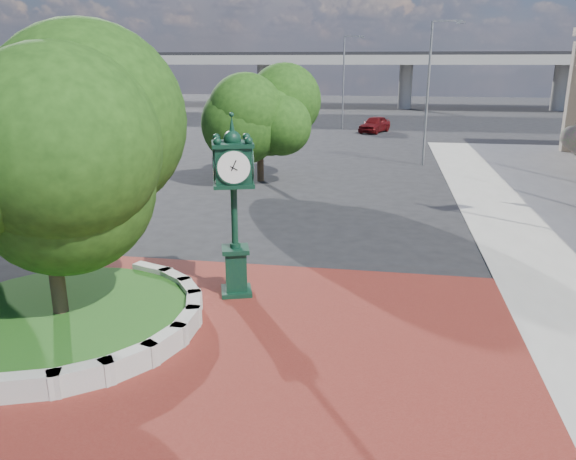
# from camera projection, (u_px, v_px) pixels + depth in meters

# --- Properties ---
(ground) EXTENTS (200.00, 200.00, 0.00)m
(ground) POSITION_uv_depth(u_px,v_px,m) (261.00, 342.00, 12.99)
(ground) COLOR black
(ground) RESTS_ON ground
(plaza) EXTENTS (12.00, 12.00, 0.04)m
(plaza) POSITION_uv_depth(u_px,v_px,m) (251.00, 364.00, 12.04)
(plaza) COLOR maroon
(plaza) RESTS_ON ground
(planter_wall) EXTENTS (2.96, 6.77, 0.54)m
(planter_wall) POSITION_uv_depth(u_px,v_px,m) (150.00, 323.00, 13.36)
(planter_wall) COLOR #9E9B93
(planter_wall) RESTS_ON ground
(grass_bed) EXTENTS (6.10, 6.10, 0.40)m
(grass_bed) POSITION_uv_depth(u_px,v_px,m) (62.00, 318.00, 13.75)
(grass_bed) COLOR #144714
(grass_bed) RESTS_ON ground
(overpass) EXTENTS (90.00, 12.00, 7.50)m
(overpass) POSITION_uv_depth(u_px,v_px,m) (368.00, 60.00, 77.22)
(overpass) COLOR #9E9B93
(overpass) RESTS_ON ground
(tree_planter) EXTENTS (5.20, 5.20, 6.33)m
(tree_planter) POSITION_uv_depth(u_px,v_px,m) (44.00, 177.00, 12.74)
(tree_planter) COLOR #38281C
(tree_planter) RESTS_ON ground
(tree_street) EXTENTS (4.40, 4.40, 5.45)m
(tree_street) POSITION_uv_depth(u_px,v_px,m) (260.00, 121.00, 29.70)
(tree_street) COLOR #38281C
(tree_street) RESTS_ON ground
(post_clock) EXTENTS (1.24, 1.24, 4.93)m
(post_clock) POSITION_uv_depth(u_px,v_px,m) (234.00, 200.00, 14.90)
(post_clock) COLOR black
(post_clock) RESTS_ON ground
(parked_car) EXTENTS (3.18, 4.67, 1.48)m
(parked_car) POSITION_uv_depth(u_px,v_px,m) (375.00, 124.00, 51.54)
(parked_car) COLOR #570C0E
(parked_car) RESTS_ON ground
(street_lamp_near) EXTENTS (1.93, 0.29, 8.59)m
(street_lamp_near) POSITION_uv_depth(u_px,v_px,m) (432.00, 83.00, 33.82)
(street_lamp_near) COLOR slate
(street_lamp_near) RESTS_ON ground
(street_lamp_far) EXTENTS (1.93, 0.34, 8.58)m
(street_lamp_far) POSITION_uv_depth(u_px,v_px,m) (346.00, 75.00, 52.84)
(street_lamp_far) COLOR slate
(street_lamp_far) RESTS_ON ground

